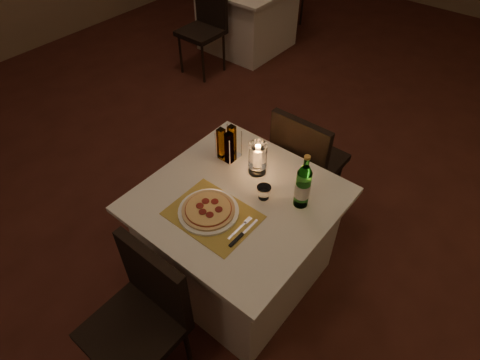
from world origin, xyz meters
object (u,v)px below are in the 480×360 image
Objects in this scene: water_bottle at (303,186)px; hurricane_candle at (258,156)px; chair_far at (305,157)px; tumbler at (264,192)px; main_table at (238,239)px; plate at (209,211)px; neighbor_table_left at (247,17)px; pizza at (208,209)px; chair_near at (144,309)px.

water_bottle reaches higher than hurricane_candle.
chair_far is 0.67m from tumbler.
tumbler is 0.22m from hurricane_candle.
main_table is 3.12× the size of plate.
hurricane_candle reaches higher than neighbor_table_left.
water_bottle reaches higher than plate.
chair_far is 2.68× the size of water_bottle.
neighbor_table_left is at bearing 136.44° from chair_far.
neighbor_table_left is (-1.96, 2.80, -0.39)m from pizza.
chair_far reaches higher than plate.
hurricane_candle is at bearing -50.61° from neighbor_table_left.
chair_near is at bearing -90.00° from chair_far.
chair_far reaches higher than tumbler.
neighbor_table_left is (-1.96, 2.39, -0.48)m from hurricane_candle.
water_bottle is (0.34, 0.36, 0.11)m from pizza.
chair_far is at bearing 86.80° from plate.
main_table is at bearing 90.00° from chair_near.
main_table is at bearing -52.58° from neighbor_table_left.
pizza is (-0.00, 0.00, 0.02)m from plate.
chair_near is 0.90× the size of neighbor_table_left.
plate reaches higher than neighbor_table_left.
water_bottle is at bearing -8.93° from hurricane_candle.
chair_far is at bearing 84.90° from hurricane_candle.
chair_near is 11.58× the size of tumbler.
chair_near is (-0.00, -0.71, 0.18)m from main_table.
water_bottle is 1.66× the size of hurricane_candle.
hurricane_candle is at bearing 92.61° from chair_near.
main_table is 1.11× the size of chair_near.
neighbor_table_left is at bearing 129.86° from tumbler.
plate is at bearing -120.20° from tumbler.
chair_far is 4.46× the size of hurricane_candle.
chair_far is 0.58m from hurricane_candle.
tumbler is at bearing 82.39° from chair_near.
pizza is (-0.05, 0.53, 0.22)m from chair_near.
main_table is at bearing -90.00° from chair_far.
tumbler is at bearing -42.97° from hurricane_candle.
neighbor_table_left is (-2.01, 2.62, 0.00)m from main_table.
chair_far is at bearing 90.00° from main_table.
water_bottle is at bearing 26.12° from tumbler.
main_table is 2.98× the size of water_bottle.
water_bottle is (0.18, 0.09, 0.10)m from tumbler.
hurricane_candle is (-0.04, 0.95, 0.31)m from chair_near.
plate is (-0.05, -0.89, 0.20)m from chair_far.
water_bottle is at bearing -61.74° from chair_far.
chair_far is 3.21× the size of pizza.
chair_near is at bearing -90.00° from main_table.
chair_near is at bearing -87.39° from hurricane_candle.
tumbler is 0.22m from water_bottle.
plate is 4.12× the size of tumbler.
pizza reaches higher than plate.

